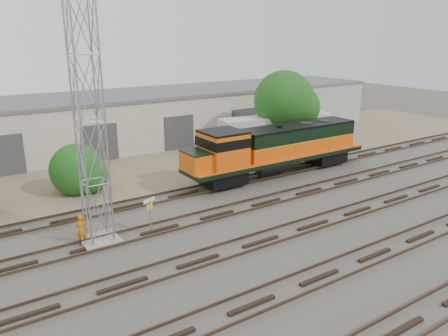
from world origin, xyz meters
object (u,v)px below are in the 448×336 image
signal_tower (90,125)px  worker (81,229)px  locomotive (276,148)px  semi_trailer (279,129)px

signal_tower → worker: size_ratio=7.82×
locomotive → signal_tower: bearing=-166.1°
locomotive → semi_trailer: size_ratio=1.43×
worker → semi_trailer: semi_trailer is taller
signal_tower → worker: signal_tower is taller
locomotive → semi_trailer: (5.26, 5.82, -0.09)m
signal_tower → semi_trailer: bearing=24.8°
locomotive → signal_tower: signal_tower is taller
locomotive → worker: (-16.81, -3.67, -1.47)m
locomotive → worker: 17.27m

